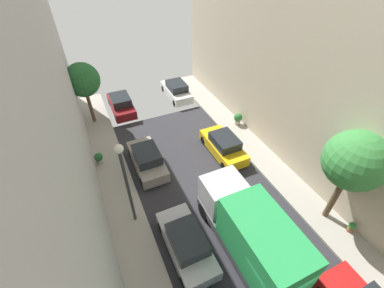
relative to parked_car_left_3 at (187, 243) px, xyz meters
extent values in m
cube|color=#A8A399|center=(7.70, -3.71, -0.64)|extent=(2.00, 44.00, 0.15)
cube|color=silver|center=(0.00, 0.04, -0.17)|extent=(1.76, 4.20, 0.76)
cube|color=#1E2328|center=(0.00, -0.11, 0.53)|extent=(1.56, 2.10, 0.64)
cylinder|color=black|center=(-0.78, 1.59, -0.40)|extent=(0.22, 0.64, 0.64)
cylinder|color=black|center=(0.78, 1.59, -0.40)|extent=(0.22, 0.64, 0.64)
cylinder|color=black|center=(-0.78, -1.51, -0.40)|extent=(0.22, 0.64, 0.64)
cylinder|color=black|center=(0.78, -1.51, -0.40)|extent=(0.22, 0.64, 0.64)
cube|color=gray|center=(0.00, 6.66, -0.17)|extent=(1.76, 4.20, 0.76)
cube|color=#1E2328|center=(0.00, 6.51, 0.53)|extent=(1.56, 2.10, 0.64)
cylinder|color=black|center=(-0.78, 8.21, -0.40)|extent=(0.22, 0.64, 0.64)
cylinder|color=black|center=(0.78, 8.21, -0.40)|extent=(0.22, 0.64, 0.64)
cylinder|color=black|center=(-0.78, 5.11, -0.40)|extent=(0.22, 0.64, 0.64)
cylinder|color=black|center=(0.78, 5.11, -0.40)|extent=(0.22, 0.64, 0.64)
cube|color=maroon|center=(0.00, 14.46, -0.17)|extent=(1.76, 4.20, 0.76)
cube|color=#1E2328|center=(0.00, 14.31, 0.53)|extent=(1.56, 2.10, 0.64)
cylinder|color=black|center=(-0.78, 16.01, -0.40)|extent=(0.22, 0.64, 0.64)
cylinder|color=black|center=(0.78, 16.01, -0.40)|extent=(0.22, 0.64, 0.64)
cylinder|color=black|center=(-0.78, 12.91, -0.40)|extent=(0.22, 0.64, 0.64)
cylinder|color=black|center=(0.78, 12.91, -0.40)|extent=(0.22, 0.64, 0.64)
cylinder|color=black|center=(6.18, -4.47, -0.40)|extent=(0.22, 0.64, 0.64)
cube|color=gold|center=(5.40, 5.77, -0.17)|extent=(1.76, 4.20, 0.76)
cube|color=#1E2328|center=(5.40, 5.62, 0.53)|extent=(1.56, 2.10, 0.64)
cylinder|color=black|center=(4.62, 7.32, -0.40)|extent=(0.22, 0.64, 0.64)
cylinder|color=black|center=(6.18, 7.32, -0.40)|extent=(0.22, 0.64, 0.64)
cylinder|color=black|center=(4.62, 4.22, -0.40)|extent=(0.22, 0.64, 0.64)
cylinder|color=black|center=(6.18, 4.22, -0.40)|extent=(0.22, 0.64, 0.64)
cube|color=white|center=(5.40, 14.77, -0.17)|extent=(1.76, 4.20, 0.76)
cube|color=#1E2328|center=(5.40, 14.62, 0.53)|extent=(1.56, 2.10, 0.64)
cylinder|color=black|center=(4.62, 16.32, -0.40)|extent=(0.22, 0.64, 0.64)
cylinder|color=black|center=(6.18, 16.32, -0.40)|extent=(0.22, 0.64, 0.64)
cylinder|color=black|center=(4.62, 13.22, -0.40)|extent=(0.22, 0.64, 0.64)
cylinder|color=black|center=(6.18, 13.22, -0.40)|extent=(0.22, 0.64, 0.64)
cube|color=#4C4C51|center=(2.70, -1.13, 0.01)|extent=(2.20, 6.60, 0.50)
cube|color=#B7B7BC|center=(2.70, 1.27, 1.11)|extent=(2.10, 1.80, 1.70)
cube|color=green|center=(2.70, -2.13, 1.46)|extent=(2.24, 4.20, 2.40)
cylinder|color=black|center=(1.72, 1.47, -0.24)|extent=(0.30, 0.96, 0.96)
cylinder|color=black|center=(3.68, 1.47, -0.24)|extent=(0.30, 0.96, 0.96)
cylinder|color=black|center=(3.68, -3.53, -0.24)|extent=(0.30, 0.96, 0.96)
cylinder|color=brown|center=(-2.52, 13.67, 0.82)|extent=(0.28, 0.28, 2.78)
sphere|color=#23602D|center=(-2.52, 13.67, 3.18)|extent=(2.58, 2.58, 2.58)
cylinder|color=brown|center=(7.99, -1.39, 1.00)|extent=(0.31, 0.31, 3.14)
sphere|color=#38843D|center=(7.99, -1.39, 3.67)|extent=(2.92, 2.92, 2.92)
cylinder|color=#B2A899|center=(8.21, 8.25, -0.38)|extent=(0.45, 0.45, 0.38)
sphere|color=#2D7233|center=(8.21, 8.25, 0.09)|extent=(0.68, 0.68, 0.68)
cylinder|color=#B2A899|center=(-2.94, 8.25, -0.40)|extent=(0.44, 0.44, 0.34)
sphere|color=#23602D|center=(-2.94, 8.25, -0.01)|extent=(0.56, 0.56, 0.56)
cylinder|color=brown|center=(8.39, -2.68, -0.42)|extent=(0.33, 0.33, 0.30)
sphere|color=#38843D|center=(8.39, -2.68, -0.12)|extent=(0.38, 0.38, 0.38)
cylinder|color=#333338|center=(-1.90, 2.84, 1.91)|extent=(0.16, 0.16, 4.96)
sphere|color=white|center=(-1.90, 2.84, 4.61)|extent=(0.44, 0.44, 0.44)
camera|label=1|loc=(-2.51, -6.13, 11.93)|focal=24.14mm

